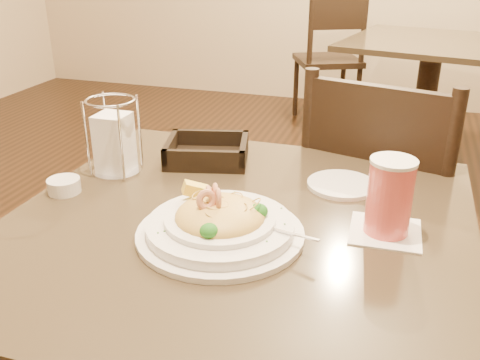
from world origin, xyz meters
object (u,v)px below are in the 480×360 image
(napkin_caddy, at_px, (114,142))
(drink_glass, at_px, (390,197))
(background_table, at_px, (428,81))
(dining_chair_far, at_px, (330,55))
(dining_chair_near, at_px, (380,217))
(pasta_bowl, at_px, (220,223))
(butter_ramekin, at_px, (64,186))
(bread_basket, at_px, (207,153))
(side_plate, at_px, (342,185))
(main_table, at_px, (237,315))

(napkin_caddy, bearing_deg, drink_glass, -9.26)
(background_table, relative_size, dining_chair_far, 1.14)
(dining_chair_near, distance_m, napkin_caddy, 0.78)
(background_table, xyz_separation_m, dining_chair_near, (-0.14, -1.77, 0.00))
(pasta_bowl, bearing_deg, drink_glass, 20.28)
(dining_chair_near, height_order, butter_ramekin, dining_chair_near)
(bread_basket, distance_m, napkin_caddy, 0.23)
(bread_basket, relative_size, butter_ramekin, 3.25)
(butter_ramekin, bearing_deg, side_plate, 20.34)
(dining_chair_far, xyz_separation_m, side_plate, (0.43, -2.66, 0.23))
(background_table, distance_m, drink_glass, 2.29)
(background_table, xyz_separation_m, napkin_caddy, (-0.74, -2.17, 0.30))
(main_table, relative_size, side_plate, 5.84)
(main_table, height_order, bread_basket, bread_basket)
(main_table, xyz_separation_m, dining_chair_near, (0.26, 0.54, 0.00))
(pasta_bowl, bearing_deg, main_table, 79.96)
(drink_glass, bearing_deg, napkin_caddy, 170.74)
(pasta_bowl, height_order, butter_ramekin, pasta_bowl)
(main_table, relative_size, pasta_bowl, 2.61)
(dining_chair_far, bearing_deg, background_table, 114.12)
(dining_chair_near, xyz_separation_m, pasta_bowl, (-0.27, -0.60, 0.25))
(napkin_caddy, relative_size, side_plate, 1.17)
(background_table, relative_size, pasta_bowl, 3.08)
(side_plate, bearing_deg, drink_glass, -59.52)
(bread_basket, height_order, napkin_caddy, napkin_caddy)
(dining_chair_far, bearing_deg, main_table, 70.42)
(main_table, distance_m, dining_chair_near, 0.60)
(dining_chair_near, bearing_deg, main_table, 78.96)
(drink_glass, distance_m, bread_basket, 0.51)
(bread_basket, relative_size, side_plate, 1.50)
(dining_chair_near, xyz_separation_m, dining_chair_far, (-0.51, 2.34, 0.00))
(main_table, bearing_deg, bread_basket, 121.17)
(background_table, bearing_deg, bread_basket, -105.45)
(main_table, xyz_separation_m, background_table, (0.39, 2.31, 0.00))
(napkin_caddy, bearing_deg, main_table, -22.73)
(background_table, height_order, napkin_caddy, napkin_caddy)
(dining_chair_far, bearing_deg, napkin_caddy, 63.45)
(drink_glass, distance_m, side_plate, 0.22)
(pasta_bowl, bearing_deg, side_plate, 57.38)
(side_plate, distance_m, butter_ramekin, 0.61)
(pasta_bowl, distance_m, butter_ramekin, 0.40)
(drink_glass, bearing_deg, pasta_bowl, -159.72)
(background_table, relative_size, drink_glass, 7.19)
(dining_chair_near, relative_size, side_plate, 6.04)
(dining_chair_near, bearing_deg, background_table, -79.81)
(dining_chair_near, height_order, drink_glass, dining_chair_near)
(main_table, height_order, side_plate, side_plate)
(dining_chair_near, relative_size, dining_chair_far, 1.00)
(dining_chair_far, relative_size, side_plate, 6.04)
(main_table, xyz_separation_m, butter_ramekin, (-0.40, 0.01, 0.24))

